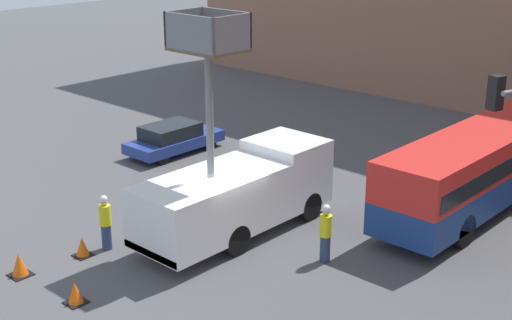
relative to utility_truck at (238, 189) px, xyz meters
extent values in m
plane|color=#4C4C4F|center=(0.39, -1.10, -1.59)|extent=(120.00, 120.00, 0.00)
cube|color=white|center=(0.00, 2.49, 0.00)|extent=(2.49, 2.23, 2.27)
cube|color=white|center=(0.00, -1.23, -0.17)|extent=(2.49, 5.20, 1.91)
cube|color=red|center=(0.00, -3.78, -0.98)|extent=(2.44, 0.10, 0.24)
cylinder|color=black|center=(-1.09, 2.49, -1.08)|extent=(0.30, 1.02, 1.02)
cylinder|color=black|center=(1.09, 2.49, -1.08)|extent=(0.30, 1.02, 1.02)
cylinder|color=black|center=(-1.09, -1.23, -1.08)|extent=(0.30, 1.02, 1.02)
cylinder|color=black|center=(1.09, -1.23, -1.08)|extent=(0.30, 1.02, 1.02)
cylinder|color=slate|center=(0.00, -1.23, 2.78)|extent=(0.24, 0.24, 4.00)
cube|color=brown|center=(0.00, -1.23, 4.83)|extent=(2.10, 1.59, 0.10)
cube|color=slate|center=(-1.01, -1.23, 5.41)|extent=(0.08, 1.59, 1.05)
cube|color=slate|center=(1.01, -1.23, 5.41)|extent=(0.08, 1.59, 1.05)
cube|color=slate|center=(0.00, -0.47, 5.41)|extent=(2.10, 0.08, 1.05)
cube|color=slate|center=(0.00, -1.98, 5.41)|extent=(2.10, 0.08, 1.05)
cube|color=navy|center=(5.01, 7.86, -0.55)|extent=(2.48, 11.94, 1.11)
cube|color=red|center=(5.01, 7.86, 0.69)|extent=(2.48, 11.94, 1.36)
cube|color=black|center=(5.01, 7.86, 0.49)|extent=(2.50, 11.46, 0.60)
cylinder|color=black|center=(3.92, 11.56, -1.02)|extent=(0.30, 1.13, 1.13)
cylinder|color=black|center=(3.92, 4.15, -1.02)|extent=(0.30, 1.13, 1.13)
cylinder|color=black|center=(6.10, 4.15, -1.02)|extent=(0.30, 1.13, 1.13)
cube|color=black|center=(7.84, 1.41, 4.33)|extent=(0.40, 0.40, 0.90)
sphere|color=red|center=(7.84, 1.41, 4.58)|extent=(0.20, 0.20, 0.20)
cylinder|color=navy|center=(-2.27, -3.75, -1.16)|extent=(0.32, 0.32, 0.85)
cylinder|color=yellow|center=(-2.27, -3.75, -0.41)|extent=(0.38, 0.38, 0.67)
sphere|color=tan|center=(-2.27, -3.75, 0.04)|extent=(0.23, 0.23, 0.23)
sphere|color=white|center=(-2.27, -3.75, 0.15)|extent=(0.24, 0.24, 0.24)
cylinder|color=navy|center=(3.44, 0.30, -1.15)|extent=(0.32, 0.32, 0.87)
cylinder|color=yellow|center=(3.44, 0.30, -0.37)|extent=(0.38, 0.38, 0.69)
sphere|color=tan|center=(3.44, 0.30, 0.09)|extent=(0.24, 0.24, 0.24)
sphere|color=white|center=(3.44, 0.30, 0.19)|extent=(0.25, 0.25, 0.25)
cube|color=black|center=(-0.14, -6.38, -1.57)|extent=(0.56, 0.56, 0.03)
cone|color=#F25B0F|center=(-0.14, -6.38, -1.26)|extent=(0.45, 0.45, 0.65)
cube|color=black|center=(-2.43, -4.57, -1.57)|extent=(0.55, 0.55, 0.03)
cone|color=#F25B0F|center=(-2.43, -4.57, -1.27)|extent=(0.44, 0.44, 0.63)
cube|color=black|center=(-2.73, -6.58, -1.57)|extent=(0.63, 0.63, 0.03)
cone|color=#F25B0F|center=(-2.73, -6.58, -1.23)|extent=(0.50, 0.50, 0.72)
cube|color=navy|center=(-8.03, 4.23, -1.07)|extent=(1.89, 4.51, 0.48)
cube|color=black|center=(-8.03, 4.00, -0.52)|extent=(1.67, 2.48, 0.62)
cylinder|color=black|center=(-8.86, 5.63, -1.27)|extent=(0.22, 0.64, 0.64)
cylinder|color=black|center=(-7.20, 5.63, -1.27)|extent=(0.22, 0.64, 0.64)
cylinder|color=black|center=(-8.86, 2.83, -1.27)|extent=(0.22, 0.64, 0.64)
cylinder|color=black|center=(-7.20, 2.83, -1.27)|extent=(0.22, 0.64, 0.64)
camera|label=1|loc=(15.31, -15.84, 8.68)|focal=50.00mm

